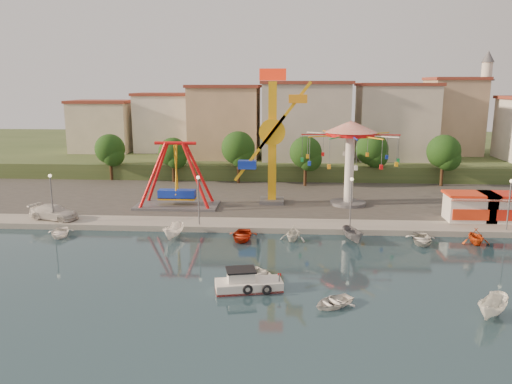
# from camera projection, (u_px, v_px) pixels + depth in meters

# --- Properties ---
(ground) EXTENTS (200.00, 200.00, 0.00)m
(ground) POSITION_uv_depth(u_px,v_px,m) (269.00, 277.00, 40.34)
(ground) COLOR #132834
(ground) RESTS_ON ground
(quay_deck) EXTENTS (200.00, 100.00, 0.60)m
(quay_deck) POSITION_uv_depth(u_px,v_px,m) (281.00, 160.00, 100.74)
(quay_deck) COLOR #9E998E
(quay_deck) RESTS_ON ground
(asphalt_pad) EXTENTS (90.00, 28.00, 0.01)m
(asphalt_pad) POSITION_uv_depth(u_px,v_px,m) (277.00, 192.00, 69.47)
(asphalt_pad) COLOR #4C4944
(asphalt_pad) RESTS_ON quay_deck
(hill_terrace) EXTENTS (200.00, 60.00, 3.00)m
(hill_terrace) POSITION_uv_depth(u_px,v_px,m) (281.00, 151.00, 105.37)
(hill_terrace) COLOR #384C26
(hill_terrace) RESTS_ON ground
(pirate_ship_ride) EXTENTS (10.00, 5.00, 8.00)m
(pirate_ship_ride) POSITION_uv_depth(u_px,v_px,m) (176.00, 176.00, 60.27)
(pirate_ship_ride) COLOR #59595E
(pirate_ship_ride) RESTS_ON quay_deck
(kamikaze_tower) EXTENTS (6.34, 3.10, 16.50)m
(kamikaze_tower) POSITION_uv_depth(u_px,v_px,m) (275.00, 141.00, 61.06)
(kamikaze_tower) COLOR #59595E
(kamikaze_tower) RESTS_ON quay_deck
(wave_swinger) EXTENTS (11.60, 11.60, 10.40)m
(wave_swinger) POSITION_uv_depth(u_px,v_px,m) (350.00, 144.00, 60.42)
(wave_swinger) COLOR #59595E
(wave_swinger) RESTS_ON quay_deck
(booth_left) EXTENTS (5.40, 3.78, 3.08)m
(booth_left) POSITION_uv_depth(u_px,v_px,m) (470.00, 206.00, 54.65)
(booth_left) COLOR white
(booth_left) RESTS_ON quay_deck
(booth_mid) EXTENTS (5.40, 3.78, 3.08)m
(booth_mid) POSITION_uv_depth(u_px,v_px,m) (506.00, 207.00, 54.41)
(booth_mid) COLOR white
(booth_mid) RESTS_ON quay_deck
(lamp_post_0) EXTENTS (0.14, 0.14, 5.00)m
(lamp_post_0) POSITION_uv_depth(u_px,v_px,m) (52.00, 199.00, 53.83)
(lamp_post_0) COLOR #59595E
(lamp_post_0) RESTS_ON quay_deck
(lamp_post_1) EXTENTS (0.14, 0.14, 5.00)m
(lamp_post_1) POSITION_uv_depth(u_px,v_px,m) (199.00, 202.00, 52.85)
(lamp_post_1) COLOR #59595E
(lamp_post_1) RESTS_ON quay_deck
(lamp_post_2) EXTENTS (0.14, 0.14, 5.00)m
(lamp_post_2) POSITION_uv_depth(u_px,v_px,m) (351.00, 204.00, 51.87)
(lamp_post_2) COLOR #59595E
(lamp_post_2) RESTS_ON quay_deck
(lamp_post_3) EXTENTS (0.14, 0.14, 5.00)m
(lamp_post_3) POSITION_uv_depth(u_px,v_px,m) (509.00, 206.00, 50.89)
(lamp_post_3) COLOR #59595E
(lamp_post_3) RESTS_ON quay_deck
(tree_0) EXTENTS (4.60, 4.60, 7.19)m
(tree_0) POSITION_uv_depth(u_px,v_px,m) (110.00, 149.00, 76.83)
(tree_0) COLOR #382314
(tree_0) RESTS_ON quay_deck
(tree_1) EXTENTS (4.35, 4.35, 6.80)m
(tree_1) POSITION_uv_depth(u_px,v_px,m) (173.00, 152.00, 75.56)
(tree_1) COLOR #382314
(tree_1) RESTS_ON quay_deck
(tree_2) EXTENTS (5.02, 5.02, 7.85)m
(tree_2) POSITION_uv_depth(u_px,v_px,m) (238.00, 148.00, 74.37)
(tree_2) COLOR #382314
(tree_2) RESTS_ON quay_deck
(tree_3) EXTENTS (4.68, 4.68, 7.32)m
(tree_3) POSITION_uv_depth(u_px,v_px,m) (306.00, 152.00, 72.43)
(tree_3) COLOR #382314
(tree_3) RESTS_ON quay_deck
(tree_4) EXTENTS (4.86, 4.86, 7.60)m
(tree_4) POSITION_uv_depth(u_px,v_px,m) (372.00, 149.00, 74.69)
(tree_4) COLOR #382314
(tree_4) RESTS_ON quay_deck
(tree_5) EXTENTS (4.83, 4.83, 7.54)m
(tree_5) POSITION_uv_depth(u_px,v_px,m) (444.00, 151.00, 72.32)
(tree_5) COLOR #382314
(tree_5) RESTS_ON quay_deck
(building_0) EXTENTS (9.26, 9.53, 11.87)m
(building_0) POSITION_uv_depth(u_px,v_px,m) (85.00, 122.00, 85.41)
(building_0) COLOR beige
(building_0) RESTS_ON hill_terrace
(building_1) EXTENTS (12.33, 9.01, 8.63)m
(building_1) POSITION_uv_depth(u_px,v_px,m) (162.00, 129.00, 90.21)
(building_1) COLOR silver
(building_1) RESTS_ON hill_terrace
(building_2) EXTENTS (11.95, 9.28, 11.23)m
(building_2) POSITION_uv_depth(u_px,v_px,m) (235.00, 122.00, 89.69)
(building_2) COLOR tan
(building_2) RESTS_ON hill_terrace
(building_3) EXTENTS (12.59, 10.50, 9.20)m
(building_3) POSITION_uv_depth(u_px,v_px,m) (312.00, 130.00, 85.98)
(building_3) COLOR beige
(building_3) RESTS_ON hill_terrace
(building_4) EXTENTS (10.75, 9.23, 9.24)m
(building_4) POSITION_uv_depth(u_px,v_px,m) (388.00, 128.00, 88.47)
(building_4) COLOR beige
(building_4) RESTS_ON hill_terrace
(building_5) EXTENTS (12.77, 10.96, 11.21)m
(building_5) POSITION_uv_depth(u_px,v_px,m) (468.00, 124.00, 85.62)
(building_5) COLOR tan
(building_5) RESTS_ON hill_terrace
(minaret) EXTENTS (2.80, 2.80, 18.00)m
(minaret) POSITION_uv_depth(u_px,v_px,m) (484.00, 100.00, 88.13)
(minaret) COLOR silver
(minaret) RESTS_ON hill_terrace
(cabin_motorboat) EXTENTS (5.31, 2.94, 1.77)m
(cabin_motorboat) POSITION_uv_depth(u_px,v_px,m) (247.00, 284.00, 37.76)
(cabin_motorboat) COLOR white
(cabin_motorboat) RESTS_ON ground
(rowboat_a) EXTENTS (3.84, 4.18, 0.71)m
(rowboat_a) POSITION_uv_depth(u_px,v_px,m) (261.00, 275.00, 39.87)
(rowboat_a) COLOR silver
(rowboat_a) RESTS_ON ground
(rowboat_b) EXTENTS (3.93, 3.78, 0.66)m
(rowboat_b) POSITION_uv_depth(u_px,v_px,m) (333.00, 302.00, 35.01)
(rowboat_b) COLOR white
(rowboat_b) RESTS_ON ground
(skiff) EXTENTS (3.45, 3.77, 1.44)m
(skiff) POSITION_uv_depth(u_px,v_px,m) (493.00, 307.00, 33.28)
(skiff) COLOR white
(skiff) RESTS_ON ground
(van) EXTENTS (5.94, 3.59, 1.61)m
(van) POSITION_uv_depth(u_px,v_px,m) (54.00, 212.00, 55.19)
(van) COLOR silver
(van) RESTS_ON quay_deck
(moored_boat_0) EXTENTS (3.55, 4.23, 0.75)m
(moored_boat_0) POSITION_uv_depth(u_px,v_px,m) (60.00, 233.00, 51.16)
(moored_boat_0) COLOR white
(moored_boat_0) RESTS_ON ground
(moored_boat_2) EXTENTS (2.08, 3.97, 1.46)m
(moored_boat_2) POSITION_uv_depth(u_px,v_px,m) (174.00, 231.00, 50.36)
(moored_boat_2) COLOR white
(moored_boat_2) RESTS_ON ground
(moored_boat_3) EXTENTS (3.05, 4.17, 0.84)m
(moored_boat_3) POSITION_uv_depth(u_px,v_px,m) (242.00, 236.00, 50.00)
(moored_boat_3) COLOR #AE270D
(moored_boat_3) RESTS_ON ground
(moored_boat_4) EXTENTS (3.25, 3.53, 1.55)m
(moored_boat_4) POSITION_uv_depth(u_px,v_px,m) (293.00, 233.00, 49.61)
(moored_boat_4) COLOR white
(moored_boat_4) RESTS_ON ground
(moored_boat_5) EXTENTS (2.38, 3.86, 1.40)m
(moored_boat_5) POSITION_uv_depth(u_px,v_px,m) (353.00, 235.00, 49.27)
(moored_boat_5) COLOR slate
(moored_boat_5) RESTS_ON ground
(moored_boat_6) EXTENTS (3.43, 4.39, 0.83)m
(moored_boat_6) POSITION_uv_depth(u_px,v_px,m) (422.00, 239.00, 48.92)
(moored_boat_6) COLOR silver
(moored_boat_6) RESTS_ON ground
(moored_boat_7) EXTENTS (2.65, 3.05, 1.58)m
(moored_boat_7) POSITION_uv_depth(u_px,v_px,m) (476.00, 236.00, 48.52)
(moored_boat_7) COLOR #D44512
(moored_boat_7) RESTS_ON ground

